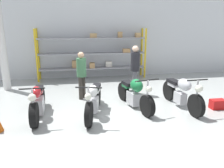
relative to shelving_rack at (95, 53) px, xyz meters
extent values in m
plane|color=#9EA3A0|center=(0.12, -4.20, -1.17)|extent=(30.00, 30.00, 0.00)
cube|color=silver|center=(0.12, 0.36, 0.63)|extent=(30.00, 0.08, 3.60)
cylinder|color=gold|center=(-2.54, -0.28, -0.02)|extent=(0.08, 0.08, 2.29)
cylinder|color=gold|center=(2.34, -0.28, -0.02)|extent=(0.08, 0.08, 2.29)
cylinder|color=gold|center=(-2.54, 0.27, -0.02)|extent=(0.08, 0.08, 2.29)
cylinder|color=gold|center=(2.34, 0.27, -0.02)|extent=(0.08, 0.08, 2.29)
cube|color=gray|center=(-0.10, 0.00, -0.68)|extent=(4.88, 0.55, 0.05)
cube|color=gray|center=(-0.10, 0.00, 0.00)|extent=(4.88, 0.55, 0.05)
cube|color=gray|center=(-0.10, 0.00, 0.68)|extent=(4.88, 0.55, 0.05)
cube|color=tan|center=(2.04, 0.00, 0.81)|extent=(0.23, 0.29, 0.21)
cube|color=tan|center=(-0.05, 0.00, 0.81)|extent=(0.32, 0.21, 0.20)
cube|color=#A87F51|center=(-0.14, -0.11, -0.53)|extent=(0.26, 0.28, 0.24)
cube|color=tan|center=(1.18, -0.01, 0.84)|extent=(0.22, 0.23, 0.26)
cube|color=silver|center=(0.67, 0.10, -0.53)|extent=(0.29, 0.23, 0.24)
cube|color=tan|center=(-0.88, 0.13, -0.50)|extent=(0.34, 0.31, 0.32)
cube|color=#A87F51|center=(1.47, -0.10, 0.11)|extent=(0.36, 0.31, 0.18)
cylinder|color=silver|center=(-3.56, -1.32, 0.63)|extent=(0.28, 0.28, 3.60)
cylinder|color=black|center=(-1.99, -4.91, -0.86)|extent=(0.16, 0.62, 0.62)
cylinder|color=black|center=(-2.01, -3.49, -0.86)|extent=(0.16, 0.62, 0.62)
cube|color=#ADADB2|center=(-2.00, -4.15, -0.89)|extent=(0.28, 0.51, 0.42)
ellipsoid|color=#B2191E|center=(-1.99, -4.32, -0.46)|extent=(0.26, 0.50, 0.30)
cube|color=black|center=(-2.00, -3.81, -0.50)|extent=(0.22, 0.48, 0.10)
cube|color=#B2191E|center=(-2.00, -3.74, -0.59)|extent=(0.19, 0.34, 0.12)
cylinder|color=#ADADB2|center=(-1.99, -4.89, -0.53)|extent=(0.05, 0.05, 0.65)
sphere|color=silver|center=(-1.99, -4.96, -0.40)|extent=(0.19, 0.19, 0.19)
cylinder|color=black|center=(-1.99, -4.86, -0.21)|extent=(0.59, 0.04, 0.04)
cylinder|color=black|center=(-0.68, -5.12, -0.85)|extent=(0.28, 0.64, 0.63)
cylinder|color=black|center=(-0.31, -3.69, -0.85)|extent=(0.28, 0.64, 0.63)
cube|color=#ADADB2|center=(-0.48, -4.36, -0.88)|extent=(0.32, 0.49, 0.38)
ellipsoid|color=silver|center=(-0.53, -4.52, -0.44)|extent=(0.38, 0.53, 0.31)
cube|color=black|center=(-0.39, -3.98, -0.49)|extent=(0.36, 0.63, 0.10)
cube|color=silver|center=(-0.38, -3.94, -0.58)|extent=(0.29, 0.45, 0.12)
cylinder|color=#ADADB2|center=(-0.68, -5.10, -0.52)|extent=(0.06, 0.06, 0.66)
sphere|color=silver|center=(-0.69, -5.17, -0.38)|extent=(0.17, 0.17, 0.17)
cylinder|color=black|center=(-0.67, -5.07, -0.19)|extent=(0.62, 0.19, 0.04)
cylinder|color=black|center=(0.92, -4.77, -0.87)|extent=(0.27, 0.62, 0.60)
cylinder|color=black|center=(0.60, -3.31, -0.87)|extent=(0.27, 0.62, 0.60)
cube|color=#ADADB2|center=(0.75, -3.99, -0.90)|extent=(0.35, 0.51, 0.38)
ellipsoid|color=#196B38|center=(0.79, -4.15, -0.46)|extent=(0.42, 0.57, 0.38)
cube|color=black|center=(0.67, -3.64, -0.51)|extent=(0.37, 0.54, 0.10)
cube|color=#196B38|center=(0.66, -3.56, -0.60)|extent=(0.30, 0.39, 0.12)
cylinder|color=#ADADB2|center=(0.92, -4.75, -0.52)|extent=(0.06, 0.06, 0.70)
sphere|color=silver|center=(0.93, -4.82, -0.38)|extent=(0.17, 0.17, 0.17)
cylinder|color=black|center=(0.91, -4.72, -0.16)|extent=(0.70, 0.19, 0.04)
cylinder|color=black|center=(2.20, -5.03, -0.85)|extent=(0.17, 0.65, 0.64)
cylinder|color=black|center=(2.09, -3.56, -0.85)|extent=(0.17, 0.65, 0.64)
cube|color=#ADADB2|center=(2.14, -4.24, -0.88)|extent=(0.25, 0.42, 0.34)
ellipsoid|color=#B7B7BF|center=(2.15, -4.41, -0.43)|extent=(0.34, 0.57, 0.35)
cube|color=black|center=(2.11, -3.84, -0.48)|extent=(0.29, 0.58, 0.10)
cube|color=#B7B7BF|center=(2.11, -3.81, -0.57)|extent=(0.24, 0.41, 0.12)
cylinder|color=#ADADB2|center=(2.20, -5.01, -0.50)|extent=(0.05, 0.05, 0.70)
sphere|color=silver|center=(2.20, -5.08, -0.36)|extent=(0.20, 0.20, 0.20)
cylinder|color=black|center=(2.20, -4.98, -0.15)|extent=(0.61, 0.08, 0.04)
cylinder|color=#38332D|center=(-0.69, -2.84, -0.79)|extent=(0.13, 0.13, 0.77)
cylinder|color=#38332D|center=(-0.80, -2.99, -0.79)|extent=(0.13, 0.13, 0.77)
cylinder|color=#3F724C|center=(-0.74, -2.91, -0.10)|extent=(0.45, 0.45, 0.61)
sphere|color=tan|center=(-0.74, -2.91, 0.31)|extent=(0.21, 0.21, 0.21)
cylinder|color=#595960|center=(1.19, -2.60, -0.75)|extent=(0.13, 0.13, 0.84)
cylinder|color=#595960|center=(1.12, -2.77, -0.75)|extent=(0.13, 0.13, 0.84)
cylinder|color=#232328|center=(1.15, -2.68, 0.00)|extent=(0.43, 0.43, 0.67)
sphere|color=beige|center=(1.15, -2.68, 0.45)|extent=(0.23, 0.23, 0.23)
cube|color=red|center=(3.19, -4.59, -1.03)|extent=(0.44, 0.26, 0.28)
camera|label=1|loc=(-1.00, -10.06, 1.22)|focal=35.00mm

